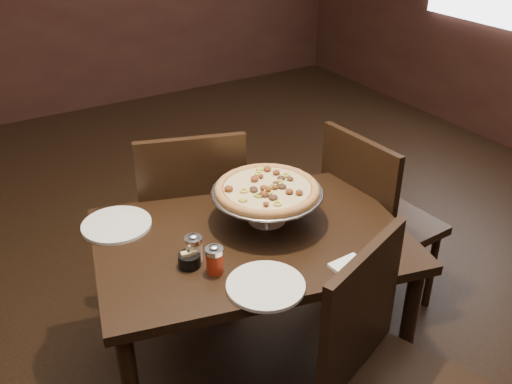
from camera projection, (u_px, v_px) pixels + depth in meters
room at (246, 53)px, 1.92m from camera, size 6.04×7.04×2.84m
dining_table at (252, 256)px, 2.21m from camera, size 1.31×1.03×0.73m
pizza_stand at (267, 190)px, 2.18m from camera, size 0.43×0.43×0.18m
parmesan_shaker at (194, 248)px, 2.00m from camera, size 0.06×0.06×0.11m
pepper_flake_shaker at (215, 259)px, 1.94m from camera, size 0.06×0.06×0.11m
packet_caddy at (189, 260)px, 1.99m from camera, size 0.08×0.08×0.06m
napkin_stack at (352, 268)px, 1.98m from camera, size 0.13×0.13×0.01m
plate_left at (117, 225)px, 2.22m from camera, size 0.27×0.27×0.01m
plate_near at (266, 286)px, 1.89m from camera, size 0.26×0.26×0.01m
serving_spatula at (267, 202)px, 2.11m from camera, size 0.14×0.14×0.02m
chair_far at (191, 216)px, 2.64m from camera, size 0.58×0.58×0.99m
chair_near at (391, 377)px, 1.82m from camera, size 0.58×0.58×0.97m
chair_side at (374, 217)px, 2.66m from camera, size 0.48×0.48×0.96m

